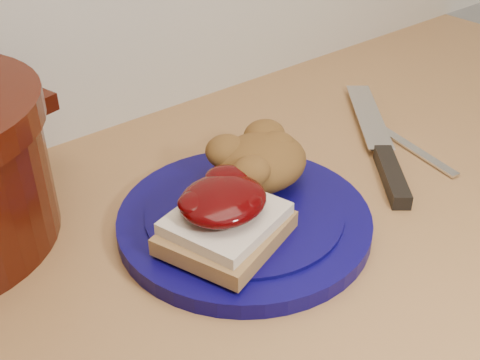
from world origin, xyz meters
TOP-DOWN VIEW (x-y plane):
  - plate at (-0.03, 1.49)m, footprint 0.34×0.34m
  - sandwich at (-0.08, 1.47)m, footprint 0.15×0.14m
  - stuffing_mound at (0.02, 1.52)m, footprint 0.14×0.12m
  - chef_knife at (0.20, 1.48)m, footprint 0.23×0.27m
  - butter_knife at (0.26, 1.49)m, footprint 0.05×0.18m

SIDE VIEW (x-z plane):
  - butter_knife at x=0.26m, z-range 0.90..0.91m
  - plate at x=-0.03m, z-range 0.90..0.92m
  - chef_knife at x=0.20m, z-range 0.90..0.92m
  - sandwich at x=-0.08m, z-range 0.92..0.98m
  - stuffing_mound at x=0.02m, z-range 0.92..0.98m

